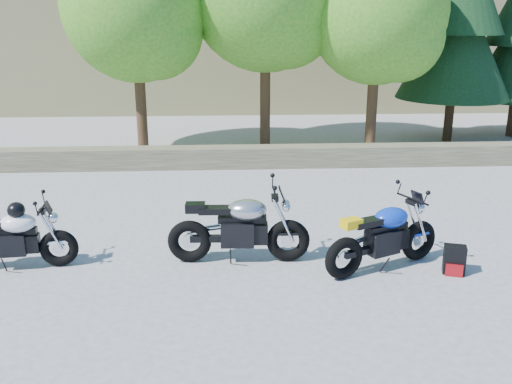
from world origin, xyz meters
TOP-DOWN VIEW (x-y plane):
  - ground at (0.00, 0.00)m, footprint 90.00×90.00m
  - stone_wall at (0.00, 5.50)m, footprint 22.00×0.55m
  - tree_decid_left at (-2.39, 7.14)m, footprint 3.67×3.67m
  - tree_decid_right at (3.71, 6.94)m, footprint 3.54×3.54m
  - conifer_near at (6.20, 8.20)m, footprint 3.17×3.17m
  - silver_bike at (-0.10, -0.07)m, footprint 2.12×0.67m
  - white_bike at (-3.37, -0.15)m, footprint 1.82×0.58m
  - blue_bike at (1.96, -0.43)m, footprint 1.86×1.00m
  - backpack at (2.94, -0.64)m, footprint 0.35×0.33m

SIDE VIEW (x-z plane):
  - ground at x=0.00m, z-range 0.00..0.00m
  - backpack at x=2.94m, z-range -0.01..0.40m
  - stone_wall at x=0.00m, z-range 0.00..0.50m
  - blue_bike at x=1.96m, z-range -0.01..0.99m
  - white_bike at x=-3.37m, z-range -0.01..1.00m
  - silver_bike at x=-0.10m, z-range -0.01..1.05m
  - tree_decid_right at x=3.71m, z-range 0.79..6.20m
  - tree_decid_left at x=-2.39m, z-range 0.83..6.44m
  - conifer_near at x=6.20m, z-range 0.15..7.21m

